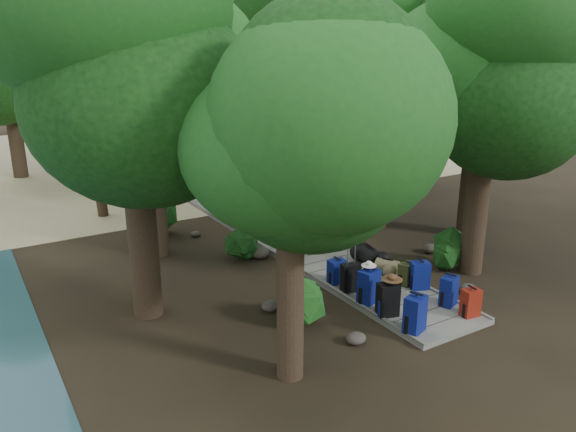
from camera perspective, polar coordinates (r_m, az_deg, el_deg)
ground at (r=15.21m, az=3.02°, el=-4.24°), size 120.00×120.00×0.00m
sand_beach at (r=29.31m, az=-14.99°, el=5.79°), size 40.00×22.00×0.02m
boardwalk at (r=15.96m, az=1.00°, el=-2.92°), size 2.00×12.00×0.12m
backpack_left_a at (r=11.37m, az=12.80°, el=-9.52°), size 0.52×0.44×0.83m
backpack_left_b at (r=11.90m, az=10.12°, el=-8.19°), size 0.49×0.40×0.78m
backpack_left_c at (r=12.38m, az=8.21°, el=-6.92°), size 0.52×0.42×0.84m
backpack_left_d at (r=13.32m, az=5.01°, el=-5.51°), size 0.41×0.31×0.62m
backpack_right_a at (r=12.32m, az=18.08°, el=-8.24°), size 0.40×0.30×0.65m
backpack_right_b at (r=12.65m, az=16.04°, el=-7.18°), size 0.47×0.40×0.72m
backpack_right_c at (r=13.30m, az=13.24°, el=-5.75°), size 0.50×0.44×0.71m
backpack_right_d at (r=13.47m, az=11.96°, el=-5.65°), size 0.44×0.37×0.58m
duffel_right_khaki at (r=14.01m, az=10.05°, el=-5.09°), size 0.59×0.66×0.37m
duffel_right_black at (r=14.46m, az=8.31°, el=-4.04°), size 0.62×0.84×0.48m
suitcase_on_boardwalk at (r=12.89m, az=6.37°, el=-6.25°), size 0.46×0.31×0.66m
lone_suitcase_on_sand at (r=21.93m, az=-8.01°, el=3.38°), size 0.43×0.25×0.68m
hat_brown at (r=11.77m, az=10.53°, el=-6.08°), size 0.43×0.43×0.13m
hat_white at (r=12.25m, az=8.22°, el=-4.78°), size 0.33×0.33×0.11m
kayak at (r=23.39m, az=-18.82°, el=3.03°), size 1.89×3.09×0.31m
sun_lounger at (r=23.99m, az=-3.86°, el=4.59°), size 1.17×1.88×0.58m
tree_right_a at (r=14.02m, az=19.51°, el=10.15°), size 4.88×4.88×8.14m
tree_right_b at (r=16.96m, az=19.26°, el=13.89°), size 5.42×5.42×9.68m
tree_right_c at (r=17.16m, az=9.71°, el=12.84°), size 4.98×4.98×8.62m
tree_right_d at (r=20.38m, az=9.17°, el=16.77°), size 5.95×5.95×10.91m
tree_right_e at (r=22.39m, az=1.09°, el=15.93°), size 5.60×5.60×10.07m
tree_right_f at (r=25.40m, az=2.51°, el=16.93°), size 6.06×6.06×10.82m
tree_left_a at (r=8.83m, az=0.25°, el=2.26°), size 3.95×3.95×6.58m
tree_left_b at (r=11.34m, az=-15.55°, el=10.51°), size 4.85×4.85×8.72m
tree_left_c at (r=14.88m, az=-14.10°, el=11.35°), size 4.79×4.79×8.33m
tree_back_a at (r=27.31m, az=-19.08°, el=13.57°), size 4.88×4.88×8.45m
tree_back_b at (r=29.14m, az=-13.19°, el=15.55°), size 5.49×5.49×9.80m
tree_back_c at (r=30.02m, az=-5.25°, el=15.99°), size 5.46×5.46×9.82m
tree_back_d at (r=26.18m, az=-26.68°, el=12.69°), size 5.13×5.13×8.54m
palm_right_a at (r=20.59m, az=0.93°, el=13.08°), size 4.76×4.76×8.12m
palm_right_b at (r=25.73m, az=-0.77°, el=13.60°), size 4.04×4.04×7.81m
palm_right_c at (r=26.00m, az=-7.17°, el=11.96°), size 4.03×4.03×6.41m
palm_left_a at (r=18.90m, az=-20.03°, el=10.65°), size 4.68×4.68×7.44m
rock_left_a at (r=11.15m, az=6.93°, el=-12.23°), size 0.40×0.36×0.22m
rock_left_b at (r=12.30m, az=-1.77°, el=-9.09°), size 0.41×0.37×0.23m
rock_left_c at (r=15.14m, az=-2.88°, el=-3.73°), size 0.55×0.49×0.30m
rock_left_d at (r=16.98m, az=-9.37°, el=-1.80°), size 0.31×0.28×0.17m
rock_right_a at (r=13.74m, az=17.80°, el=-7.03°), size 0.40×0.36×0.22m
rock_right_b at (r=15.96m, az=14.26°, el=-3.22°), size 0.46×0.41×0.25m
rock_right_c at (r=17.68m, az=5.36°, el=-0.83°), size 0.36×0.32×0.20m
rock_right_d at (r=19.79m, az=4.22°, el=1.40°), size 0.61×0.55×0.34m
shrub_left_a at (r=11.59m, az=1.34°, el=-8.42°), size 1.23×1.23×1.10m
shrub_left_b at (r=14.93m, az=-4.45°, el=-3.10°), size 0.86×0.86×0.77m
shrub_left_c at (r=17.21m, az=-13.27°, el=-0.09°), size 1.26×1.26×1.13m
shrub_right_a at (r=14.91m, az=16.02°, el=-3.51°), size 1.01×1.01×0.90m
shrub_right_b at (r=18.10m, az=4.61°, el=1.21°), size 1.28×1.28×1.15m
shrub_right_c at (r=20.10m, az=-1.19°, el=2.37°), size 0.88×0.88×0.79m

